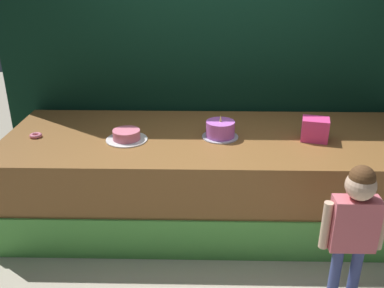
# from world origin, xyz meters

# --- Properties ---
(ground_plane) EXTENTS (12.00, 12.00, 0.00)m
(ground_plane) POSITION_xyz_m (0.00, 0.00, 0.00)
(ground_plane) COLOR #BCB29E
(stage_platform) EXTENTS (3.64, 1.30, 0.78)m
(stage_platform) POSITION_xyz_m (0.00, 0.64, 0.39)
(stage_platform) COLOR brown
(stage_platform) RESTS_ON ground_plane
(curtain_backdrop) EXTENTS (4.21, 0.08, 2.85)m
(curtain_backdrop) POSITION_xyz_m (0.00, 1.38, 1.43)
(curtain_backdrop) COLOR black
(curtain_backdrop) RESTS_ON ground_plane
(child_figure) EXTENTS (0.40, 0.18, 1.04)m
(child_figure) POSITION_xyz_m (0.79, -0.45, 0.67)
(child_figure) COLOR #3F4C8C
(child_figure) RESTS_ON ground_plane
(pink_box) EXTENTS (0.25, 0.22, 0.19)m
(pink_box) POSITION_xyz_m (0.77, 0.57, 0.87)
(pink_box) COLOR #F63D8C
(pink_box) RESTS_ON stage_platform
(donut) EXTENTS (0.10, 0.10, 0.03)m
(donut) POSITION_xyz_m (-1.55, 0.57, 0.79)
(donut) COLOR pink
(donut) RESTS_ON stage_platform
(cake_left) EXTENTS (0.34, 0.34, 0.09)m
(cake_left) POSITION_xyz_m (-0.77, 0.53, 0.82)
(cake_left) COLOR white
(cake_left) RESTS_ON stage_platform
(cake_center) EXTENTS (0.31, 0.31, 0.20)m
(cake_center) POSITION_xyz_m (0.00, 0.61, 0.84)
(cake_center) COLOR silver
(cake_center) RESTS_ON stage_platform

